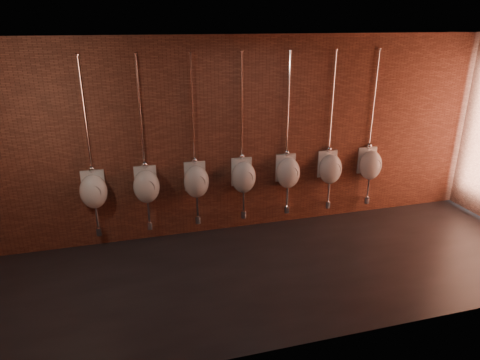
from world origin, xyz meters
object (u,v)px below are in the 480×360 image
object	(u,v)px
urinal_2	(196,181)
urinal_6	(370,164)
urinal_0	(94,191)
urinal_5	(330,168)
urinal_3	(243,176)
urinal_1	(146,186)
urinal_4	(288,172)

from	to	relation	value
urinal_2	urinal_6	xyz separation A→B (m)	(3.14, 0.00, 0.00)
urinal_0	urinal_5	bearing A→B (deg)	0.00
urinal_0	urinal_3	bearing A→B (deg)	0.00
urinal_5	urinal_6	xyz separation A→B (m)	(0.79, 0.00, 0.00)
urinal_2	urinal_1	bearing A→B (deg)	180.00
urinal_3	urinal_1	bearing A→B (deg)	180.00
urinal_1	urinal_3	xyz separation A→B (m)	(1.57, 0.00, 0.00)
urinal_4	urinal_0	bearing A→B (deg)	180.00
urinal_0	urinal_1	size ratio (longest dim) A/B	1.00
urinal_1	urinal_2	world-z (taller)	same
urinal_1	urinal_4	size ratio (longest dim) A/B	1.00
urinal_1	urinal_4	world-z (taller)	same
urinal_1	urinal_6	world-z (taller)	same
urinal_5	urinal_3	bearing A→B (deg)	180.00
urinal_4	urinal_5	size ratio (longest dim) A/B	1.00
urinal_2	urinal_6	size ratio (longest dim) A/B	1.00
urinal_1	urinal_2	bearing A→B (deg)	0.00
urinal_3	urinal_6	size ratio (longest dim) A/B	1.00
urinal_5	urinal_0	bearing A→B (deg)	180.00
urinal_5	urinal_6	world-z (taller)	same
urinal_2	urinal_5	distance (m)	2.36
urinal_1	urinal_6	size ratio (longest dim) A/B	1.00
urinal_5	urinal_1	bearing A→B (deg)	180.00
urinal_2	urinal_4	bearing A→B (deg)	0.00
urinal_6	urinal_3	bearing A→B (deg)	180.00
urinal_4	urinal_2	bearing A→B (deg)	180.00
urinal_0	urinal_2	distance (m)	1.57
urinal_4	urinal_5	bearing A→B (deg)	0.00
urinal_3	urinal_4	xyz separation A→B (m)	(0.79, 0.00, 0.00)
urinal_2	urinal_6	world-z (taller)	same
urinal_3	urinal_4	bearing A→B (deg)	0.00
urinal_1	urinal_5	xyz separation A→B (m)	(3.14, 0.00, 0.00)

